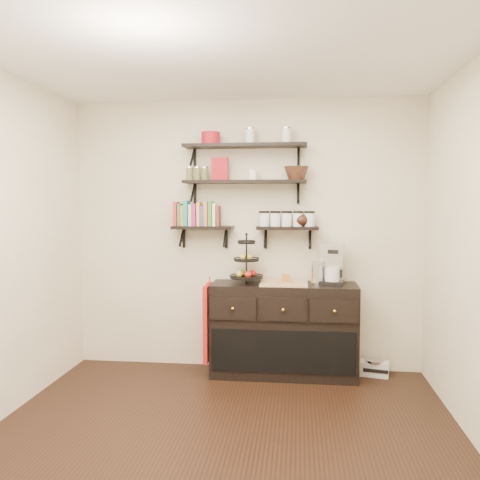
# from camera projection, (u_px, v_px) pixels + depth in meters

# --- Properties ---
(floor) EXTENTS (3.50, 3.50, 0.00)m
(floor) POSITION_uv_depth(u_px,v_px,m) (220.00, 447.00, 3.50)
(floor) COLOR black
(floor) RESTS_ON ground
(ceiling) EXTENTS (3.50, 3.50, 0.02)m
(ceiling) POSITION_uv_depth(u_px,v_px,m) (219.00, 46.00, 3.30)
(ceiling) COLOR white
(ceiling) RESTS_ON back_wall
(back_wall) EXTENTS (3.50, 0.02, 2.70)m
(back_wall) POSITION_uv_depth(u_px,v_px,m) (246.00, 235.00, 5.13)
(back_wall) COLOR #F0E8CB
(back_wall) RESTS_ON ground
(shelf_top) EXTENTS (1.20, 0.27, 0.23)m
(shelf_top) POSITION_uv_depth(u_px,v_px,m) (245.00, 146.00, 4.94)
(shelf_top) COLOR black
(shelf_top) RESTS_ON back_wall
(shelf_mid) EXTENTS (1.20, 0.27, 0.23)m
(shelf_mid) POSITION_uv_depth(u_px,v_px,m) (245.00, 182.00, 4.96)
(shelf_mid) COLOR black
(shelf_mid) RESTS_ON back_wall
(shelf_low_left) EXTENTS (0.60, 0.25, 0.23)m
(shelf_low_left) POSITION_uv_depth(u_px,v_px,m) (203.00, 228.00, 5.06)
(shelf_low_left) COLOR black
(shelf_low_left) RESTS_ON back_wall
(shelf_low_right) EXTENTS (0.60, 0.25, 0.23)m
(shelf_low_right) POSITION_uv_depth(u_px,v_px,m) (288.00, 229.00, 4.96)
(shelf_low_right) COLOR black
(shelf_low_right) RESTS_ON back_wall
(cookbooks) EXTENTS (0.43, 0.15, 0.26)m
(cookbooks) POSITION_uv_depth(u_px,v_px,m) (198.00, 214.00, 5.05)
(cookbooks) COLOR #B32E22
(cookbooks) RESTS_ON shelf_low_left
(glass_canisters) EXTENTS (0.54, 0.10, 0.13)m
(glass_canisters) POSITION_uv_depth(u_px,v_px,m) (287.00, 220.00, 4.95)
(glass_canisters) COLOR silver
(glass_canisters) RESTS_ON shelf_low_right
(sideboard) EXTENTS (1.40, 0.50, 0.92)m
(sideboard) POSITION_uv_depth(u_px,v_px,m) (284.00, 329.00, 4.92)
(sideboard) COLOR black
(sideboard) RESTS_ON floor
(fruit_stand) EXTENTS (0.32, 0.32, 0.47)m
(fruit_stand) POSITION_uv_depth(u_px,v_px,m) (247.00, 267.00, 4.92)
(fruit_stand) COLOR black
(fruit_stand) RESTS_ON sideboard
(candle) EXTENTS (0.08, 0.08, 0.08)m
(candle) POSITION_uv_depth(u_px,v_px,m) (286.00, 278.00, 4.88)
(candle) COLOR #9A5823
(candle) RESTS_ON sideboard
(coffee_maker) EXTENTS (0.25, 0.25, 0.40)m
(coffee_maker) POSITION_uv_depth(u_px,v_px,m) (332.00, 265.00, 4.85)
(coffee_maker) COLOR black
(coffee_maker) RESTS_ON sideboard
(thermal_carafe) EXTENTS (0.11, 0.11, 0.22)m
(thermal_carafe) POSITION_uv_depth(u_px,v_px,m) (317.00, 273.00, 4.83)
(thermal_carafe) COLOR silver
(thermal_carafe) RESTS_ON sideboard
(apron) EXTENTS (0.04, 0.32, 0.74)m
(apron) POSITION_uv_depth(u_px,v_px,m) (208.00, 322.00, 4.90)
(apron) COLOR #A61311
(apron) RESTS_ON sideboard
(radio) EXTENTS (0.29, 0.21, 0.16)m
(radio) POSITION_uv_depth(u_px,v_px,m) (374.00, 368.00, 4.93)
(radio) COLOR silver
(radio) RESTS_ON floor
(recipe_box) EXTENTS (0.16, 0.06, 0.22)m
(recipe_box) POSITION_uv_depth(u_px,v_px,m) (220.00, 169.00, 4.98)
(recipe_box) COLOR #A4121B
(recipe_box) RESTS_ON shelf_mid
(walnut_bowl) EXTENTS (0.24, 0.24, 0.13)m
(walnut_bowl) POSITION_uv_depth(u_px,v_px,m) (296.00, 173.00, 4.89)
(walnut_bowl) COLOR black
(walnut_bowl) RESTS_ON shelf_mid
(ramekins) EXTENTS (0.09, 0.09, 0.10)m
(ramekins) POSITION_uv_depth(u_px,v_px,m) (253.00, 175.00, 4.94)
(ramekins) COLOR white
(ramekins) RESTS_ON shelf_mid
(teapot) EXTENTS (0.21, 0.17, 0.14)m
(teapot) POSITION_uv_depth(u_px,v_px,m) (302.00, 219.00, 4.94)
(teapot) COLOR black
(teapot) RESTS_ON shelf_low_right
(red_pot) EXTENTS (0.18, 0.18, 0.12)m
(red_pot) POSITION_uv_depth(u_px,v_px,m) (211.00, 138.00, 4.96)
(red_pot) COLOR #A4121B
(red_pot) RESTS_ON shelf_top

